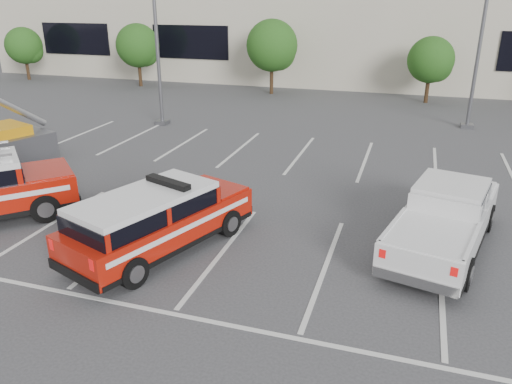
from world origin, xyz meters
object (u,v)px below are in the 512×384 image
tree_mid_left (273,47)px  tree_mid_right (432,61)px  light_pole_left (155,19)px  fire_chief_suv (158,224)px  light_pole_mid (484,19)px  tree_left (139,47)px  convention_building (369,16)px  white_pickup (444,224)px  tree_far_left (25,47)px

tree_mid_left → tree_mid_right: (10.00, -0.00, -0.54)m
light_pole_left → fire_chief_suv: size_ratio=1.84×
light_pole_mid → tree_left: bearing=164.6°
convention_building → white_pickup: convention_building is taller
light_pole_left → light_pole_mid: (15.00, 4.00, 0.00)m
light_pole_left → fire_chief_suv: 14.62m
convention_building → tree_left: size_ratio=13.58×
convention_building → tree_mid_right: size_ratio=15.04×
tree_mid_left → fire_chief_suv: tree_mid_left is taller
tree_far_left → light_pole_left: light_pole_left is taller
tree_far_left → tree_left: (10.00, 0.00, 0.27)m
tree_mid_right → light_pole_left: bearing=-142.5°
light_pole_left → fire_chief_suv: light_pole_left is taller
tree_far_left → tree_mid_right: 30.00m
tree_mid_left → white_pickup: 22.67m
tree_mid_left → tree_mid_right: bearing=-0.0°
tree_left → fire_chief_suv: bearing=-59.3°
light_pole_left → light_pole_mid: bearing=14.9°
convention_building → white_pickup: 30.58m
tree_left → tree_far_left: bearing=-180.0°
tree_far_left → light_pole_mid: light_pole_mid is taller
tree_mid_right → white_pickup: size_ratio=0.69×
tree_left → light_pole_mid: light_pole_mid is taller
tree_left → white_pickup: size_ratio=0.76×
convention_building → tree_left: (-15.09, -9.82, -1.95)m
light_pole_mid → fire_chief_suv: (-8.61, -16.38, -4.43)m
fire_chief_suv → light_pole_left: bearing=137.3°
tree_mid_left → light_pole_left: bearing=-107.1°
light_pole_left → white_pickup: bearing=-36.7°
light_pole_left → tree_mid_left: bearing=72.9°
light_pole_mid → white_pickup: bearing=-96.4°
tree_left → fire_chief_suv: 26.15m
tree_mid_left → light_pole_mid: light_pole_mid is taller
white_pickup → tree_left: bearing=148.7°
fire_chief_suv → tree_mid_left: bearing=118.4°
convention_building → white_pickup: (5.24, -29.86, -4.05)m
light_pole_left → light_pole_mid: same height
tree_mid_left → white_pickup: bearing=-62.7°
convention_building → fire_chief_suv: 32.54m
light_pole_mid → tree_mid_left: bearing=153.1°
tree_far_left → white_pickup: bearing=-33.5°
tree_mid_right → white_pickup: 20.12m
tree_left → tree_mid_left: 10.00m
convention_building → fire_chief_suv: size_ratio=10.79×
tree_mid_left → tree_far_left: bearing=-180.0°
fire_chief_suv → white_pickup: (7.03, 2.39, -0.08)m
tree_mid_right → light_pole_left: light_pole_left is taller
fire_chief_suv → tree_left: bearing=140.7°
tree_left → light_pole_left: (6.91, -10.05, 2.41)m
tree_mid_right → convention_building: bearing=116.6°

